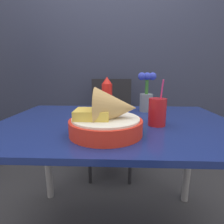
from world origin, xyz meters
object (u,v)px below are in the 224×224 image
Objects in this scene: chair_far_window at (111,118)px; food_basket at (109,118)px; drink_cup at (157,113)px; flower_vase at (146,95)px; ketchup_bottle at (107,98)px.

food_basket reaches higher than chair_far_window.
drink_cup is 0.87× the size of flower_vase.
ketchup_bottle is 0.30m from flower_vase.
chair_far_window is at bearing 90.96° from ketchup_bottle.
drink_cup is at bearing -89.03° from flower_vase.
chair_far_window is 0.97m from drink_cup.
ketchup_bottle is 0.91× the size of flower_vase.
chair_far_window is 0.71m from flower_vase.
food_basket is 1.33× the size of ketchup_bottle.
chair_far_window is 4.33× the size of drink_cup.
chair_far_window is at bearing 105.99° from drink_cup.
food_basket is 0.49m from flower_vase.
drink_cup is at bearing -29.12° from ketchup_bottle.
chair_far_window is 1.06m from food_basket.
chair_far_window is at bearing 92.07° from food_basket.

